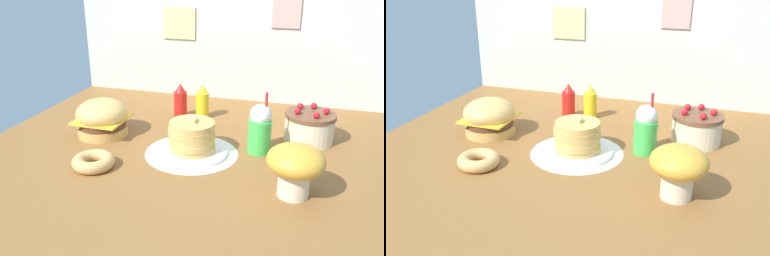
# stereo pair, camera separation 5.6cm
# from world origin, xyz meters

# --- Properties ---
(ground_plane) EXTENTS (2.22, 1.98, 0.02)m
(ground_plane) POSITION_xyz_m (0.00, 0.00, -0.01)
(ground_plane) COLOR brown
(back_wall) EXTENTS (2.22, 0.04, 0.86)m
(back_wall) POSITION_xyz_m (-0.00, 0.98, 0.43)
(back_wall) COLOR beige
(back_wall) RESTS_ON ground_plane
(doily_mat) EXTENTS (0.49, 0.49, 0.00)m
(doily_mat) POSITION_xyz_m (0.04, -0.00, 0.00)
(doily_mat) COLOR white
(doily_mat) RESTS_ON ground_plane
(burger) EXTENTS (0.29, 0.29, 0.21)m
(burger) POSITION_xyz_m (-0.53, 0.10, 0.10)
(burger) COLOR #DBA859
(burger) RESTS_ON ground_plane
(pancake_stack) EXTENTS (0.38, 0.38, 0.19)m
(pancake_stack) POSITION_xyz_m (0.04, -0.00, 0.08)
(pancake_stack) COLOR white
(pancake_stack) RESTS_ON doily_mat
(layer_cake) EXTENTS (0.28, 0.28, 0.20)m
(layer_cake) POSITION_xyz_m (0.61, 0.34, 0.09)
(layer_cake) COLOR beige
(layer_cake) RESTS_ON ground_plane
(ketchup_bottle) EXTENTS (0.08, 0.08, 0.22)m
(ketchup_bottle) POSITION_xyz_m (-0.19, 0.51, 0.10)
(ketchup_bottle) COLOR red
(ketchup_bottle) RESTS_ON ground_plane
(mustard_bottle) EXTENTS (0.08, 0.08, 0.22)m
(mustard_bottle) POSITION_xyz_m (-0.05, 0.53, 0.10)
(mustard_bottle) COLOR yellow
(mustard_bottle) RESTS_ON ground_plane
(cream_soda_cup) EXTENTS (0.12, 0.12, 0.33)m
(cream_soda_cup) POSITION_xyz_m (0.37, 0.12, 0.13)
(cream_soda_cup) COLOR green
(cream_soda_cup) RESTS_ON ground_plane
(donut_pink_glaze) EXTENTS (0.21, 0.21, 0.06)m
(donut_pink_glaze) POSITION_xyz_m (-0.37, -0.29, 0.03)
(donut_pink_glaze) COLOR tan
(donut_pink_glaze) RESTS_ON ground_plane
(mushroom_stool) EXTENTS (0.24, 0.24, 0.23)m
(mushroom_stool) POSITION_xyz_m (0.57, -0.27, 0.14)
(mushroom_stool) COLOR beige
(mushroom_stool) RESTS_ON ground_plane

